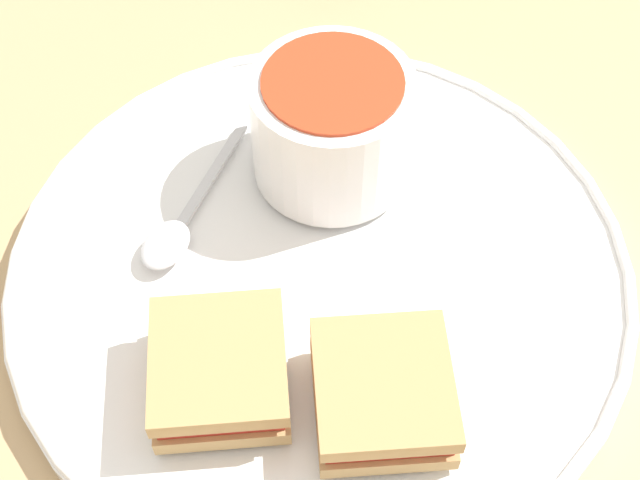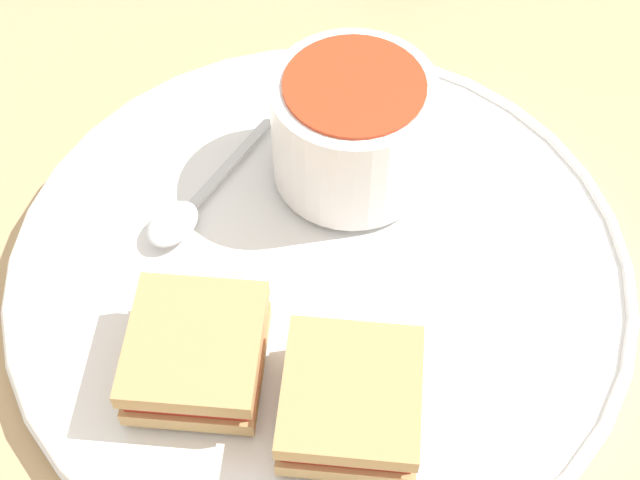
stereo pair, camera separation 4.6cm
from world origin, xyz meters
name	(u,v)px [view 1 (the left image)]	position (x,y,z in m)	size (l,w,h in m)	color
ground_plane	(320,280)	(0.00, 0.00, 0.00)	(2.40, 2.40, 0.00)	tan
plate	(320,270)	(0.00, 0.00, 0.01)	(0.34, 0.34, 0.02)	white
soup_bowl	(332,125)	(0.04, -0.05, 0.05)	(0.09, 0.09, 0.07)	white
spoon	(173,233)	(0.07, 0.05, 0.02)	(0.06, 0.11, 0.01)	silver
sandwich_half_near	(219,370)	(-0.02, 0.09, 0.03)	(0.09, 0.09, 0.03)	tan
sandwich_half_far	(383,392)	(-0.08, 0.04, 0.03)	(0.09, 0.09, 0.03)	tan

